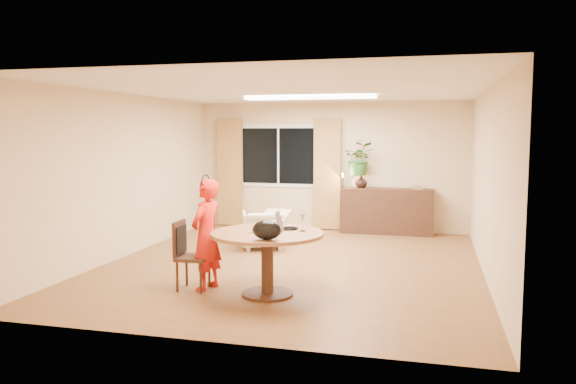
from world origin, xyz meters
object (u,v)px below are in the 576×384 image
Objects in this scene: armchair at (263,229)px; sideboard at (387,211)px; dining_table at (267,246)px; dining_chair at (193,256)px; child at (206,235)px.

sideboard reaches higher than armchair.
armchair is at bearing -135.34° from sideboard.
dining_table is 1.57× the size of dining_chair.
sideboard is at bearing 76.91° from dining_table.
dining_table is 0.77× the size of sideboard.
sideboard is at bearing 63.58° from dining_chair.
armchair is (-0.88, 2.71, -0.29)m from dining_table.
child is (-0.82, 0.08, 0.08)m from dining_table.
armchair is at bearing 85.44° from dining_chair.
dining_chair is (-0.98, 0.00, -0.18)m from dining_table.
armchair is 0.40× the size of sideboard.
dining_table is at bearing 87.72° from armchair.
dining_table is 1.93× the size of armchair.
dining_chair is at bearing 179.79° from dining_table.
child is at bearing 174.72° from dining_table.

